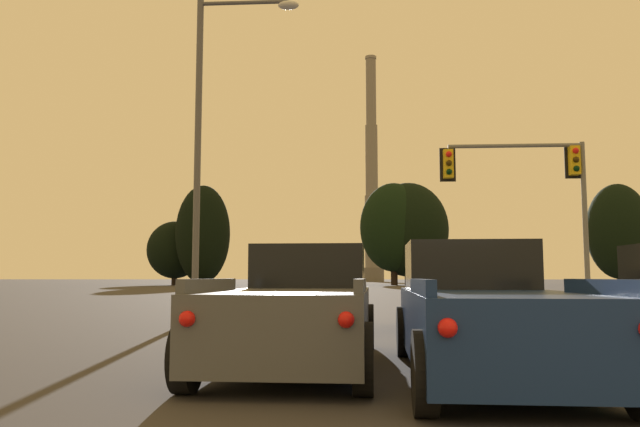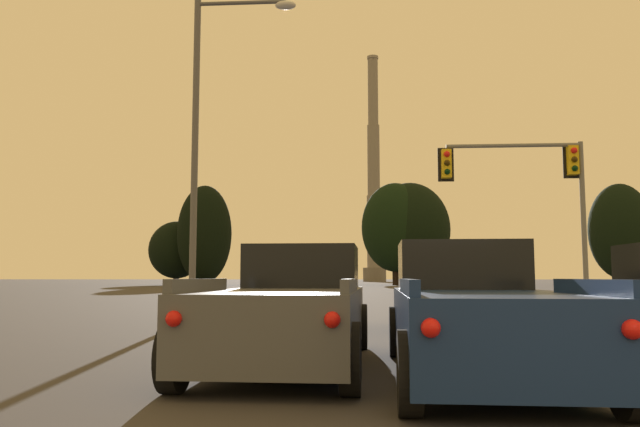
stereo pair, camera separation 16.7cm
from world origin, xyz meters
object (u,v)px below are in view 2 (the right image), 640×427
at_px(pickup_truck_left_lane_second, 292,309).
at_px(smokestack, 374,192).
at_px(street_lamp, 210,123).
at_px(traffic_light_overhead_right, 534,182).
at_px(sedan_left_lane_front, 295,302).
at_px(pickup_truck_center_lane_second, 475,313).
at_px(hatchback_center_lane_front, 451,303).

distance_m(pickup_truck_left_lane_second, smokestack, 155.03).
bearing_deg(street_lamp, smokestack, 86.96).
height_order(pickup_truck_left_lane_second, traffic_light_overhead_right, traffic_light_overhead_right).
height_order(sedan_left_lane_front, smokestack, smokestack).
distance_m(sedan_left_lane_front, traffic_light_overhead_right, 11.34).
xyz_separation_m(pickup_truck_left_lane_second, smokestack, (4.13, 153.30, 22.73)).
xyz_separation_m(sedan_left_lane_front, pickup_truck_left_lane_second, (0.61, -6.03, 0.14)).
relative_size(sedan_left_lane_front, smokestack, 0.08).
bearing_deg(pickup_truck_center_lane_second, pickup_truck_left_lane_second, 160.20).
bearing_deg(pickup_truck_center_lane_second, hatchback_center_lane_front, 86.03).
bearing_deg(hatchback_center_lane_front, sedan_left_lane_front, 177.39).
distance_m(pickup_truck_center_lane_second, traffic_light_overhead_right, 15.42).
bearing_deg(smokestack, pickup_truck_left_lane_second, -91.54).
bearing_deg(sedan_left_lane_front, smokestack, 88.07).
distance_m(street_lamp, smokestack, 145.75).
relative_size(hatchback_center_lane_front, traffic_light_overhead_right, 0.67).
relative_size(sedan_left_lane_front, street_lamp, 0.48).
xyz_separation_m(sedan_left_lane_front, smokestack, (4.74, 147.28, 22.87)).
bearing_deg(smokestack, street_lamp, -93.04).
height_order(pickup_truck_center_lane_second, traffic_light_overhead_right, traffic_light_overhead_right).
bearing_deg(pickup_truck_left_lane_second, pickup_truck_center_lane_second, -19.95).
height_order(pickup_truck_center_lane_second, smokestack, smokestack).
height_order(sedan_left_lane_front, hatchback_center_lane_front, hatchback_center_lane_front).
xyz_separation_m(hatchback_center_lane_front, street_lamp, (-6.72, 2.97, 5.26)).
distance_m(sedan_left_lane_front, smokestack, 149.12).
distance_m(pickup_truck_left_lane_second, hatchback_center_lane_front, 6.66).
xyz_separation_m(hatchback_center_lane_front, traffic_light_overhead_right, (4.05, 7.33, 4.00)).
distance_m(pickup_truck_center_lane_second, smokestack, 155.96).
xyz_separation_m(pickup_truck_left_lane_second, street_lamp, (-3.54, 8.82, 5.12)).
bearing_deg(hatchback_center_lane_front, traffic_light_overhead_right, 61.13).
bearing_deg(smokestack, pickup_truck_center_lane_second, -90.60).
bearing_deg(pickup_truck_center_lane_second, sedan_left_lane_front, 115.59).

